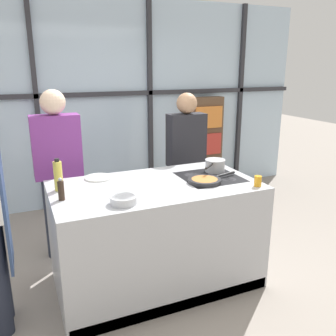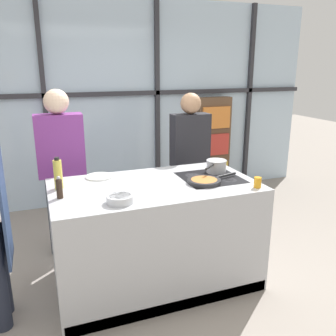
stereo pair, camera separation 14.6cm
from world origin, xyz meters
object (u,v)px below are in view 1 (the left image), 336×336
white_plate (99,178)px  mixing_bowl (124,199)px  frying_pan (205,180)px  juice_glass_near (258,181)px  spectator_far_left (58,166)px  oil_bottle (58,176)px  spectator_center_left (186,156)px  pepper_grinder (61,190)px  saucepan (215,165)px

white_plate → mixing_bowl: mixing_bowl is taller
frying_pan → juice_glass_near: 0.44m
spectator_far_left → oil_bottle: spectator_far_left is taller
spectator_center_left → frying_pan: bearing=73.5°
oil_bottle → pepper_grinder: bearing=-92.5°
white_plate → pepper_grinder: pepper_grinder is taller
spectator_center_left → frying_pan: spectator_center_left is taller
mixing_bowl → juice_glass_near: 1.15m
frying_pan → pepper_grinder: bearing=177.2°
juice_glass_near → frying_pan: bearing=143.9°
spectator_center_left → mixing_bowl: spectator_center_left is taller
frying_pan → mixing_bowl: 0.81m
spectator_center_left → juice_glass_near: 1.22m
spectator_far_left → spectator_center_left: size_ratio=1.04×
oil_bottle → juice_glass_near: 1.64m
spectator_far_left → spectator_center_left: bearing=-180.0°
frying_pan → oil_bottle: (-1.19, 0.29, 0.11)m
saucepan → mixing_bowl: 1.12m
spectator_center_left → white_plate: size_ratio=6.55×
spectator_far_left → pepper_grinder: (-0.08, -0.90, 0.05)m
mixing_bowl → oil_bottle: (-0.40, 0.49, 0.09)m
white_plate → juice_glass_near: juice_glass_near is taller
saucepan → white_plate: 1.09m
spectator_center_left → pepper_grinder: size_ratio=9.25×
white_plate → juice_glass_near: (1.18, -0.74, 0.04)m
spectator_center_left → saucepan: bearing=86.4°
juice_glass_near → saucepan: bearing=103.1°
white_plate → oil_bottle: size_ratio=0.94×
oil_bottle → spectator_far_left: bearing=83.9°
spectator_far_left → saucepan: bearing=152.2°
white_plate → mixing_bowl: bearing=-87.1°
oil_bottle → juice_glass_near: oil_bottle is taller
oil_bottle → pepper_grinder: oil_bottle is taller
frying_pan → white_plate: bearing=149.7°
frying_pan → juice_glass_near: size_ratio=5.79×
frying_pan → saucepan: size_ratio=1.73×
spectator_far_left → mixing_bowl: spectator_far_left is taller
saucepan → oil_bottle: (-1.43, 0.05, 0.06)m
juice_glass_near → spectator_far_left: bearing=140.3°
white_plate → pepper_grinder: size_ratio=1.41×
mixing_bowl → juice_glass_near: bearing=-3.3°
frying_pan → mixing_bowl: (-0.79, -0.19, 0.01)m
white_plate → juice_glass_near: size_ratio=2.81×
mixing_bowl → oil_bottle: bearing=129.3°
pepper_grinder → oil_bottle: bearing=87.5°
pepper_grinder → spectator_center_left: bearing=31.3°
spectator_far_left → frying_pan: bearing=139.3°
frying_pan → juice_glass_near: bearing=-36.1°
saucepan → pepper_grinder: (-1.44, -0.19, 0.02)m
frying_pan → oil_bottle: bearing=166.2°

